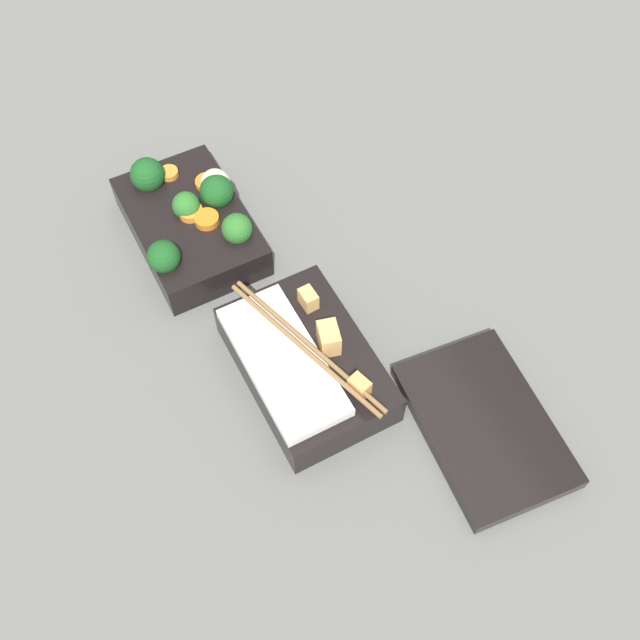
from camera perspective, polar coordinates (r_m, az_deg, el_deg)
name	(u,v)px	position (r m, az deg, el deg)	size (l,w,h in m)	color
ground_plane	(242,297)	(0.83, -5.99, 1.76)	(3.00, 3.00, 0.00)	slate
bento_tray_vegetable	(191,221)	(0.87, -9.83, 7.46)	(0.18, 0.13, 0.07)	black
bento_tray_rice	(304,363)	(0.76, -1.21, -3.27)	(0.20, 0.12, 0.07)	black
bento_lid	(485,425)	(0.76, 12.44, -7.79)	(0.18, 0.12, 0.02)	black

